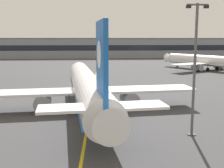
{
  "coord_description": "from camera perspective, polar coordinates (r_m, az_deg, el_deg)",
  "views": [
    {
      "loc": [
        -0.19,
        -24.0,
        10.08
      ],
      "look_at": [
        2.45,
        13.09,
        4.15
      ],
      "focal_mm": 45.19,
      "sensor_mm": 36.0,
      "label": 1
    }
  ],
  "objects": [
    {
      "name": "terminal_building",
      "position": [
        155.4,
        -5.25,
        7.28
      ],
      "size": [
        159.4,
        12.4,
        10.71
      ],
      "color": "gray",
      "rests_on": "ground"
    },
    {
      "name": "safety_cone_by_nose_gear",
      "position": [
        55.97,
        -2.82,
        -1.06
      ],
      "size": [
        0.44,
        0.44,
        0.55
      ],
      "color": "orange",
      "rests_on": "ground"
    },
    {
      "name": "taxiway_centreline",
      "position": [
        54.93,
        -3.8,
        -1.53
      ],
      "size": [
        6.93,
        179.89,
        0.01
      ],
      "primitive_type": "cube",
      "rotation": [
        0.0,
        0.0,
        -0.04
      ],
      "color": "yellow",
      "rests_on": "ground"
    },
    {
      "name": "ground_plane",
      "position": [
        26.03,
        -3.43,
        -13.74
      ],
      "size": [
        400.0,
        400.0,
        0.0
      ],
      "primitive_type": "plane",
      "color": "#3D3D3F"
    },
    {
      "name": "airliner_foreground",
      "position": [
        40.19,
        -5.09,
        -0.59
      ],
      "size": [
        32.32,
        41.51,
        11.65
      ],
      "color": "white",
      "rests_on": "ground"
    },
    {
      "name": "apron_lamp_post",
      "position": [
        30.13,
        16.37,
        3.04
      ],
      "size": [
        2.24,
        0.9,
        13.61
      ],
      "color": "#515156",
      "rests_on": "ground"
    },
    {
      "name": "airliner_background",
      "position": [
        96.63,
        18.93,
        4.41
      ],
      "size": [
        27.39,
        34.09,
        10.58
      ],
      "color": "white",
      "rests_on": "ground"
    }
  ]
}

